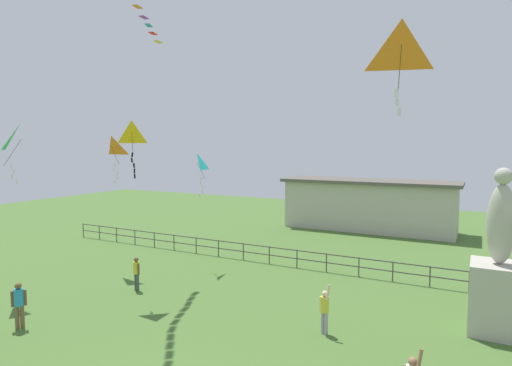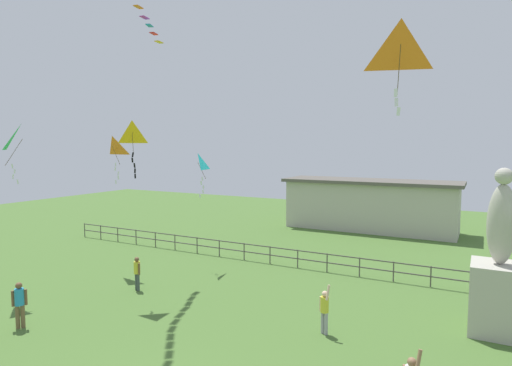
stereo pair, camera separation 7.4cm
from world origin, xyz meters
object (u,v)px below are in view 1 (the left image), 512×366
object	(u,v)px
person_1	(136,271)
kite_3	(401,46)
kite_1	(197,164)
kite_4	(112,148)
kite_6	(132,135)
person_3	(19,302)
kite_7	(21,140)
person_4	(325,308)
statue_monument	(498,281)

from	to	relation	value
person_1	kite_3	xyz separation A→B (m)	(11.44, -3.17, 7.78)
person_1	kite_1	distance (m)	6.32
kite_4	kite_3	bearing A→B (deg)	-18.52
kite_1	kite_6	xyz separation A→B (m)	(0.42, -5.06, 1.38)
person_3	kite_7	xyz separation A→B (m)	(-3.21, 2.45, 5.64)
kite_1	kite_4	bearing A→B (deg)	-140.57
person_3	person_4	world-z (taller)	person_4
kite_1	kite_4	distance (m)	4.31
person_1	kite_4	size ratio (longest dim) A/B	0.62
person_4	kite_6	bearing A→B (deg)	-177.16
statue_monument	kite_1	world-z (taller)	kite_1
statue_monument	person_3	size ratio (longest dim) A/B	3.46
kite_7	statue_monument	bearing A→B (deg)	15.48
kite_6	kite_7	xyz separation A→B (m)	(-4.60, -1.72, -0.22)
person_3	kite_6	bearing A→B (deg)	71.61
kite_6	kite_3	bearing A→B (deg)	-12.91
person_4	kite_3	world-z (taller)	kite_3
person_3	kite_7	size ratio (longest dim) A/B	0.66
kite_7	person_3	bearing A→B (deg)	-37.36
person_4	kite_6	xyz separation A→B (m)	(-8.12, -0.40, 5.91)
kite_4	kite_6	distance (m)	4.42
kite_4	person_1	bearing A→B (deg)	-28.78
statue_monument	kite_3	bearing A→B (deg)	-112.90
kite_7	kite_1	bearing A→B (deg)	58.36
kite_1	kite_6	size ratio (longest dim) A/B	0.96
kite_3	kite_6	world-z (taller)	kite_3
person_4	kite_4	bearing A→B (deg)	170.49
person_4	kite_6	world-z (taller)	kite_6
person_1	kite_3	bearing A→B (deg)	-15.49
statue_monument	kite_6	world-z (taller)	kite_6
statue_monument	kite_7	world-z (taller)	kite_7
kite_4	kite_6	xyz separation A→B (m)	(3.68, -2.38, 0.52)
statue_monument	kite_3	world-z (taller)	kite_3
kite_7	kite_6	bearing A→B (deg)	20.49
person_3	kite_6	xyz separation A→B (m)	(1.39, 4.17, 5.86)
statue_monument	kite_3	distance (m)	9.24
statue_monument	person_1	bearing A→B (deg)	-169.59
kite_4	kite_7	bearing A→B (deg)	-102.61
person_3	kite_7	world-z (taller)	kite_7
kite_6	kite_7	distance (m)	4.91
kite_6	kite_7	bearing A→B (deg)	-159.51
statue_monument	kite_7	distance (m)	19.14
statue_monument	person_1	xyz separation A→B (m)	(-13.85, -2.54, -0.93)
person_3	kite_6	world-z (taller)	kite_6
person_3	kite_1	distance (m)	10.31
person_1	person_4	distance (m)	8.72
person_3	person_4	distance (m)	10.55
person_1	person_3	size ratio (longest dim) A/B	0.92
kite_4	kite_7	size ratio (longest dim) A/B	0.96
kite_6	person_3	bearing A→B (deg)	-108.39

